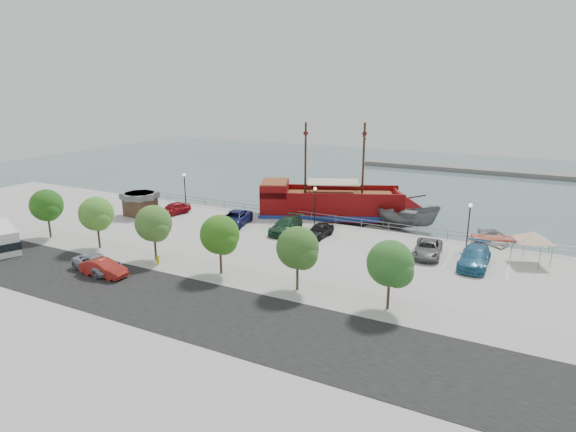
% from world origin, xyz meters
% --- Properties ---
extents(ground, '(160.00, 160.00, 0.00)m').
position_xyz_m(ground, '(0.00, 0.00, -1.00)').
color(ground, '#465C61').
extents(land_slab, '(100.00, 58.00, 1.20)m').
position_xyz_m(land_slab, '(0.00, -21.00, -0.60)').
color(land_slab, '#AEADA7').
rests_on(land_slab, ground).
extents(street, '(100.00, 8.00, 0.04)m').
position_xyz_m(street, '(0.00, -16.00, 0.01)').
color(street, black).
rests_on(street, land_slab).
extents(sidewalk, '(100.00, 4.00, 0.05)m').
position_xyz_m(sidewalk, '(0.00, -10.00, 0.01)').
color(sidewalk, '#969591').
rests_on(sidewalk, land_slab).
extents(seawall_railing, '(50.00, 0.06, 1.00)m').
position_xyz_m(seawall_railing, '(0.00, 7.80, 0.53)').
color(seawall_railing, slate).
rests_on(seawall_railing, land_slab).
extents(far_shore, '(40.00, 3.00, 0.80)m').
position_xyz_m(far_shore, '(10.00, 55.00, -0.60)').
color(far_shore, slate).
rests_on(far_shore, ground).
extents(pirate_ship, '(19.74, 12.60, 12.36)m').
position_xyz_m(pirate_ship, '(1.08, 12.28, 1.07)').
color(pirate_ship, maroon).
rests_on(pirate_ship, ground).
extents(patrol_boat, '(7.33, 4.74, 2.65)m').
position_xyz_m(patrol_boat, '(9.00, 12.28, 0.33)').
color(patrol_boat, slate).
rests_on(patrol_boat, ground).
extents(speedboat, '(6.51, 7.76, 1.38)m').
position_xyz_m(speedboat, '(18.08, 10.02, -0.31)').
color(speedboat, silver).
rests_on(speedboat, ground).
extents(dock_west, '(8.03, 3.82, 0.44)m').
position_xyz_m(dock_west, '(-15.30, 9.20, -0.78)').
color(dock_west, slate).
rests_on(dock_west, ground).
extents(dock_mid, '(7.94, 3.97, 0.44)m').
position_xyz_m(dock_mid, '(8.24, 9.20, -0.78)').
color(dock_mid, slate).
rests_on(dock_mid, ground).
extents(dock_east, '(7.88, 3.83, 0.43)m').
position_xyz_m(dock_east, '(14.95, 9.20, -0.78)').
color(dock_east, slate).
rests_on(dock_east, ground).
extents(shed, '(3.49, 3.49, 2.71)m').
position_xyz_m(shed, '(-20.11, 0.79, 1.44)').
color(shed, '#4D3424').
rests_on(shed, land_slab).
extents(canopy_tent, '(5.12, 5.12, 3.25)m').
position_xyz_m(canopy_tent, '(21.58, 4.62, 2.83)').
color(canopy_tent, slate).
rests_on(canopy_tent, land_slab).
extents(street_van, '(5.27, 3.13, 1.37)m').
position_xyz_m(street_van, '(-10.47, -14.24, 0.69)').
color(street_van, '#969DA9').
rests_on(street_van, street).
extents(street_sedan, '(4.17, 1.51, 1.37)m').
position_xyz_m(street_sedan, '(-9.21, -14.77, 0.68)').
color(street_sedan, '#A4231C').
rests_on(street_sedan, street).
extents(shuttle_bus, '(6.77, 4.65, 2.26)m').
position_xyz_m(shuttle_bus, '(-22.89, -14.50, 1.09)').
color(shuttle_bus, white).
rests_on(shuttle_bus, street).
extents(fire_hydrant, '(0.28, 0.28, 0.81)m').
position_xyz_m(fire_hydrant, '(-7.07, -10.80, 0.44)').
color(fire_hydrant, gold).
rests_on(fire_hydrant, sidewalk).
extents(lamp_post_left, '(0.36, 0.36, 4.28)m').
position_xyz_m(lamp_post_left, '(-18.00, 6.50, 2.94)').
color(lamp_post_left, black).
rests_on(lamp_post_left, land_slab).
extents(lamp_post_mid, '(0.36, 0.36, 4.28)m').
position_xyz_m(lamp_post_mid, '(0.00, 6.50, 2.94)').
color(lamp_post_mid, black).
rests_on(lamp_post_mid, land_slab).
extents(lamp_post_right, '(0.36, 0.36, 4.28)m').
position_xyz_m(lamp_post_right, '(16.00, 6.50, 2.94)').
color(lamp_post_right, black).
rests_on(lamp_post_right, land_slab).
extents(tree_a, '(3.30, 3.20, 5.00)m').
position_xyz_m(tree_a, '(-21.85, -10.07, 3.30)').
color(tree_a, '#473321').
rests_on(tree_a, sidewalk).
extents(tree_b, '(3.30, 3.20, 5.00)m').
position_xyz_m(tree_b, '(-14.85, -10.07, 3.30)').
color(tree_b, '#473321').
rests_on(tree_b, sidewalk).
extents(tree_c, '(3.30, 3.20, 5.00)m').
position_xyz_m(tree_c, '(-7.85, -10.07, 3.30)').
color(tree_c, '#473321').
rests_on(tree_c, sidewalk).
extents(tree_d, '(3.30, 3.20, 5.00)m').
position_xyz_m(tree_d, '(-0.85, -10.07, 3.30)').
color(tree_d, '#473321').
rests_on(tree_d, sidewalk).
extents(tree_e, '(3.30, 3.20, 5.00)m').
position_xyz_m(tree_e, '(6.15, -10.07, 3.30)').
color(tree_e, '#473321').
rests_on(tree_e, sidewalk).
extents(tree_f, '(3.30, 3.20, 5.00)m').
position_xyz_m(tree_f, '(13.15, -10.07, 3.30)').
color(tree_f, '#473321').
rests_on(tree_f, sidewalk).
extents(parked_car_a, '(2.51, 4.57, 1.47)m').
position_xyz_m(parked_car_a, '(-16.76, 2.76, 0.74)').
color(parked_car_a, maroon).
rests_on(parked_car_a, land_slab).
extents(parked_car_c, '(3.65, 6.03, 1.57)m').
position_xyz_m(parked_car_c, '(-7.81, 2.29, 0.78)').
color(parked_car_c, navy).
rests_on(parked_car_c, land_slab).
extents(parked_car_d, '(2.27, 5.28, 1.52)m').
position_xyz_m(parked_car_d, '(-1.56, 2.57, 0.76)').
color(parked_car_d, '#1D452A').
rests_on(parked_car_d, land_slab).
extents(parked_car_e, '(2.01, 4.29, 1.42)m').
position_xyz_m(parked_car_e, '(2.20, 2.73, 0.71)').
color(parked_car_e, black).
rests_on(parked_car_e, land_slab).
extents(parked_car_g, '(2.80, 5.24, 1.40)m').
position_xyz_m(parked_car_g, '(13.19, 2.14, 0.70)').
color(parked_car_g, slate).
rests_on(parked_car_g, land_slab).
extents(parked_car_h, '(2.35, 5.70, 1.65)m').
position_xyz_m(parked_car_h, '(17.30, 1.40, 0.82)').
color(parked_car_h, teal).
rests_on(parked_car_h, land_slab).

